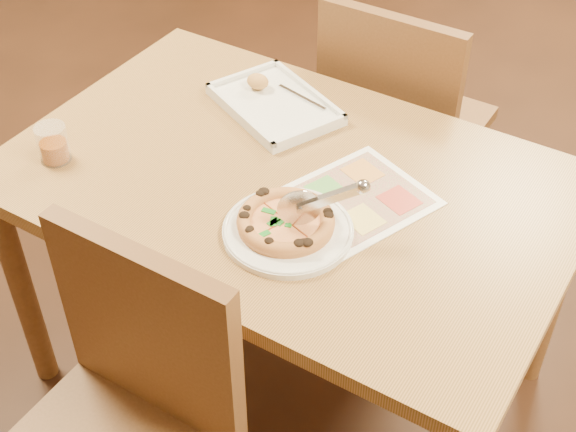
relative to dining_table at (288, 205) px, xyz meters
The scene contains 9 objects.
dining_table is the anchor object (origin of this frame).
chair_near 0.61m from the dining_table, 90.00° to the right, with size 0.42×0.42×0.47m.
chair_far 0.61m from the dining_table, 90.00° to the left, with size 0.42×0.42×0.47m.
plate 0.21m from the dining_table, 58.19° to the right, with size 0.28×0.28×0.01m, color white.
pizza 0.21m from the dining_table, 59.61° to the right, with size 0.21×0.21×0.03m.
pizza_cutter 0.27m from the dining_table, 39.98° to the right, with size 0.15×0.11×0.10m.
appetizer_tray 0.30m from the dining_table, 129.35° to the left, with size 0.39×0.34×0.06m.
glass_tumbler 0.56m from the dining_table, 155.00° to the right, with size 0.07×0.07×0.09m.
menu 0.18m from the dining_table, ahead, with size 0.27×0.37×0.01m, color white.
Camera 1 is at (0.76, -1.22, 1.87)m, focal length 50.00 mm.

